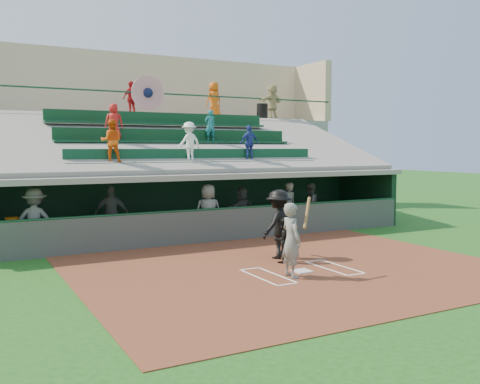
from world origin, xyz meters
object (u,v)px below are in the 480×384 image
home_plate (302,271)px  batter_at_plate (291,240)px  white_table (11,241)px  water_cooler (12,224)px  catcher (283,240)px  trash_bin (262,112)px

home_plate → batter_at_plate: 1.12m
batter_at_plate → white_table: (-5.73, 6.59, -0.58)m
batter_at_plate → water_cooler: 8.65m
white_table → water_cooler: water_cooler is taller
catcher → batter_at_plate: bearing=63.1°
catcher → water_cooler: catcher is taller
catcher → trash_bin: bearing=-119.0°
catcher → water_cooler: size_ratio=2.99×
batter_at_plate → white_table: bearing=131.0°
home_plate → catcher: size_ratio=0.35×
batter_at_plate → water_cooler: batter_at_plate is taller
home_plate → white_table: bearing=135.3°
white_table → trash_bin: bearing=36.0°
catcher → trash_bin: trash_bin is taller
home_plate → white_table: size_ratio=0.58×
home_plate → water_cooler: water_cooler is taller
trash_bin → white_table: bearing=-151.7°
batter_at_plate → trash_bin: 15.86m
catcher → white_table: 8.23m
home_plate → white_table: white_table is taller
catcher → white_table: catcher is taller
water_cooler → trash_bin: trash_bin is taller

